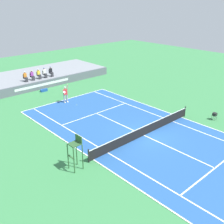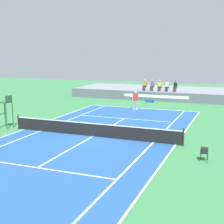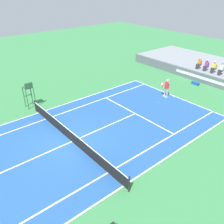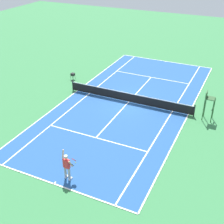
{
  "view_description": "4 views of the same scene",
  "coord_description": "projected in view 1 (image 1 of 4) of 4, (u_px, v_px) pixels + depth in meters",
  "views": [
    {
      "loc": [
        -15.54,
        -12.96,
        10.76
      ],
      "look_at": [
        -0.16,
        3.89,
        1.0
      ],
      "focal_mm": 42.93,
      "sensor_mm": 36.0,
      "label": 1
    },
    {
      "loc": [
        8.84,
        -19.02,
        5.5
      ],
      "look_at": [
        -0.16,
        3.89,
        1.0
      ],
      "focal_mm": 52.21,
      "sensor_mm": 36.0,
      "label": 2
    },
    {
      "loc": [
        12.5,
        -6.67,
        10.15
      ],
      "look_at": [
        -0.16,
        3.89,
        1.0
      ],
      "focal_mm": 38.23,
      "sensor_mm": 36.0,
      "label": 3
    },
    {
      "loc": [
        -9.18,
        23.03,
        12.98
      ],
      "look_at": [
        -0.16,
        3.89,
        1.0
      ],
      "focal_mm": 48.88,
      "sensor_mm": 36.0,
      "label": 4
    }
  ],
  "objects": [
    {
      "name": "tennis_player",
      "position": [
        65.0,
        94.0,
        29.5
      ],
      "size": [
        0.82,
        0.62,
        2.08
      ],
      "color": "#9E9EA3",
      "rests_on": "ground"
    },
    {
      "name": "court",
      "position": [
        144.0,
        136.0,
        22.67
      ],
      "size": [
        11.08,
        23.88,
        0.03
      ],
      "color": "#235193",
      "rests_on": "ground"
    },
    {
      "name": "tennis_ball",
      "position": [
        77.0,
        105.0,
        29.08
      ],
      "size": [
        0.07,
        0.07,
        0.07
      ],
      "primitive_type": "sphere",
      "color": "#D1E533",
      "rests_on": "ground"
    },
    {
      "name": "net",
      "position": [
        145.0,
        130.0,
        22.46
      ],
      "size": [
        11.98,
        0.1,
        1.07
      ],
      "color": "black",
      "rests_on": "ground"
    },
    {
      "name": "ball_hopper",
      "position": [
        215.0,
        114.0,
        25.43
      ],
      "size": [
        0.36,
        0.36,
        0.7
      ],
      "color": "black",
      "rests_on": "ground"
    },
    {
      "name": "spectator_seated_4",
      "position": [
        51.0,
        72.0,
        35.65
      ],
      "size": [
        0.44,
        0.6,
        1.27
      ],
      "color": "#474C56",
      "rests_on": "bleacher_platform"
    },
    {
      "name": "spectator_seated_3",
      "position": [
        45.0,
        73.0,
        35.07
      ],
      "size": [
        0.44,
        0.6,
        1.27
      ],
      "color": "#474C56",
      "rests_on": "bleacher_platform"
    },
    {
      "name": "spectator_seated_2",
      "position": [
        39.0,
        74.0,
        34.54
      ],
      "size": [
        0.44,
        0.6,
        1.27
      ],
      "color": "#474C56",
      "rests_on": "bleacher_platform"
    },
    {
      "name": "bleacher_platform",
      "position": [
        28.0,
        78.0,
        36.84
      ],
      "size": [
        21.56,
        7.67,
        1.07
      ],
      "primitive_type": "cube",
      "color": "gray",
      "rests_on": "ground"
    },
    {
      "name": "spectator_seated_0",
      "position": [
        25.0,
        77.0,
        33.4
      ],
      "size": [
        0.44,
        0.6,
        1.27
      ],
      "color": "#474C56",
      "rests_on": "bleacher_platform"
    },
    {
      "name": "equipment_bag",
      "position": [
        44.0,
        90.0,
        33.3
      ],
      "size": [
        0.91,
        0.36,
        0.32
      ],
      "color": "#194799",
      "rests_on": "ground"
    },
    {
      "name": "ground_plane",
      "position": [
        144.0,
        136.0,
        22.67
      ],
      "size": [
        80.0,
        80.0,
        0.0
      ],
      "primitive_type": "plane",
      "color": "#387F47"
    },
    {
      "name": "spectator_seated_1",
      "position": [
        32.0,
        75.0,
        33.97
      ],
      "size": [
        0.44,
        0.6,
        1.27
      ],
      "color": "#474C56",
      "rests_on": "bleacher_platform"
    },
    {
      "name": "barrier_wall",
      "position": [
        43.0,
        85.0,
        34.15
      ],
      "size": [
        21.56,
        0.25,
        1.07
      ],
      "color": "#565B66",
      "rests_on": "ground"
    },
    {
      "name": "umpire_chair",
      "position": [
        76.0,
        149.0,
        17.73
      ],
      "size": [
        0.77,
        0.77,
        2.44
      ],
      "color": "#2D562D",
      "rests_on": "ground"
    }
  ]
}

